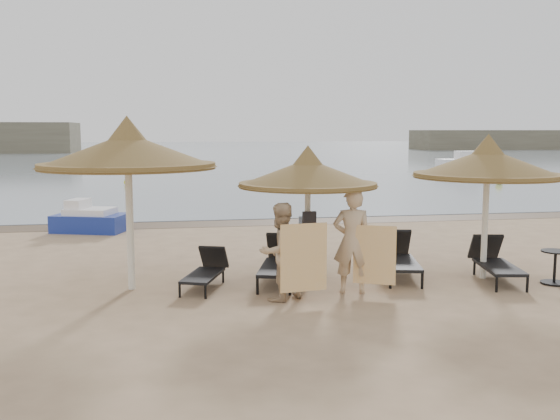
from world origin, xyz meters
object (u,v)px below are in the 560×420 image
at_px(lounger_near_left, 280,261).
at_px(lounger_far_right, 495,261).
at_px(person_right, 352,233).
at_px(pedal_boat, 90,220).
at_px(side_table, 555,268).
at_px(lounger_near_right, 398,257).
at_px(palapa_right, 487,164).
at_px(lounger_far_left, 206,270).
at_px(person_left, 280,244).
at_px(palapa_left, 128,152).
at_px(palapa_center, 308,174).

relative_size(lounger_near_left, lounger_far_right, 1.07).
xyz_separation_m(person_right, pedal_boat, (-5.67, 8.12, -0.77)).
bearing_deg(pedal_boat, person_right, -36.01).
bearing_deg(side_table, lounger_near_right, 156.82).
bearing_deg(lounger_near_left, palapa_right, 9.36).
bearing_deg(lounger_far_left, side_table, 11.66).
distance_m(lounger_far_right, person_left, 4.62).
height_order(side_table, person_left, person_left).
relative_size(lounger_near_left, pedal_boat, 0.90).
xyz_separation_m(palapa_left, lounger_near_left, (2.87, 0.15, -2.19)).
bearing_deg(person_right, side_table, -168.89).
bearing_deg(person_left, side_table, 153.38).
distance_m(palapa_right, person_left, 4.63).
bearing_deg(palapa_center, person_right, -53.99).
bearing_deg(lounger_near_right, person_right, -127.17).
distance_m(lounger_near_right, person_left, 3.12).
xyz_separation_m(palapa_left, palapa_right, (6.99, -0.32, -0.27)).
xyz_separation_m(palapa_center, person_right, (0.64, -0.89, -1.03)).
relative_size(palapa_center, lounger_near_left, 1.30).
xyz_separation_m(lounger_near_right, side_table, (2.76, -1.18, -0.09)).
height_order(lounger_far_left, side_table, lounger_far_left).
xyz_separation_m(palapa_center, lounger_near_right, (1.98, 0.25, -1.75)).
height_order(palapa_left, palapa_right, palapa_left).
relative_size(lounger_near_right, side_table, 3.15).
xyz_separation_m(lounger_far_left, person_left, (1.24, -1.18, 0.69)).
xyz_separation_m(palapa_left, palapa_center, (3.38, -0.08, -0.44)).
bearing_deg(side_table, lounger_far_left, 171.82).
xyz_separation_m(palapa_right, lounger_near_right, (-1.63, 0.49, -1.92)).
xyz_separation_m(lounger_far_left, lounger_far_right, (5.75, -0.42, 0.06)).
distance_m(palapa_center, lounger_near_right, 2.65).
height_order(palapa_center, lounger_near_left, palapa_center).
bearing_deg(palapa_center, lounger_far_left, 179.15).
relative_size(side_table, pedal_boat, 0.28).
distance_m(palapa_right, lounger_near_left, 4.57).
bearing_deg(lounger_near_right, palapa_right, -4.38).
xyz_separation_m(lounger_near_right, person_right, (-1.33, -1.13, 0.73)).
height_order(palapa_right, person_right, palapa_right).
bearing_deg(palapa_right, lounger_near_left, 173.45).
bearing_deg(lounger_near_right, lounger_far_right, -7.14).
bearing_deg(person_right, person_left, 22.62).
relative_size(lounger_far_left, pedal_boat, 0.72).
bearing_deg(side_table, person_right, 179.29).
relative_size(lounger_far_right, side_table, 2.97).
xyz_separation_m(palapa_right, person_left, (-4.35, -0.91, -1.32)).
bearing_deg(palapa_left, lounger_near_left, 2.98).
bearing_deg(pedal_boat, lounger_near_right, -25.86).
relative_size(palapa_center, lounger_far_left, 1.62).
height_order(palapa_center, lounger_far_right, palapa_center).
relative_size(lounger_far_left, lounger_far_right, 0.86).
height_order(lounger_near_right, lounger_far_right, lounger_near_right).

